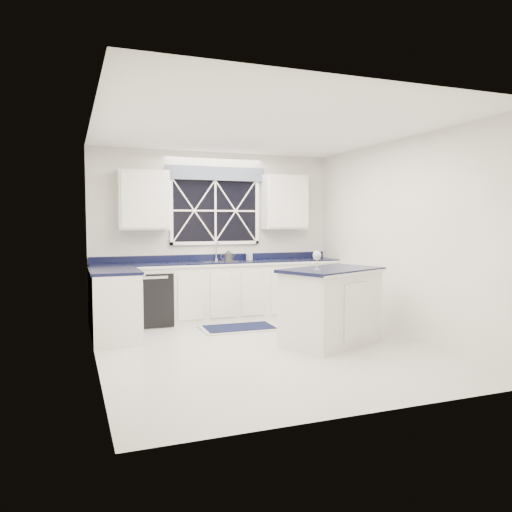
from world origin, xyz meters
name	(u,v)px	position (x,y,z in m)	size (l,w,h in m)	color
ground	(265,349)	(0.00, 0.00, 0.00)	(4.50, 4.50, 0.00)	#B9B9B4
back_wall	(215,235)	(0.00, 2.25, 1.35)	(4.00, 0.10, 2.70)	beige
base_cabinets	(203,294)	(-0.33, 1.78, 0.45)	(3.99, 1.60, 0.90)	white
countertop	(220,263)	(0.00, 1.95, 0.92)	(3.98, 0.64, 0.04)	black
dishwasher	(151,298)	(-1.10, 1.95, 0.41)	(0.60, 0.58, 0.82)	black
window	(215,206)	(0.00, 2.20, 1.83)	(1.65, 0.09, 1.26)	black
upper_cabinets	(217,201)	(0.00, 2.08, 1.90)	(3.10, 0.34, 0.90)	white
faucet	(217,251)	(0.00, 2.14, 1.10)	(0.05, 0.20, 0.30)	silver
island	(331,306)	(0.88, -0.06, 0.49)	(1.52, 1.25, 0.98)	white
rug	(239,328)	(0.07, 1.22, 0.01)	(1.15, 0.73, 0.02)	#B4B4AF
kettle	(228,256)	(0.14, 1.97, 1.02)	(0.23, 0.19, 0.17)	#303033
wine_glass	(317,256)	(0.63, -0.16, 1.15)	(0.10, 0.10, 0.24)	silver
soap_bottle	(249,255)	(0.54, 2.06, 1.02)	(0.08, 0.08, 0.17)	silver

